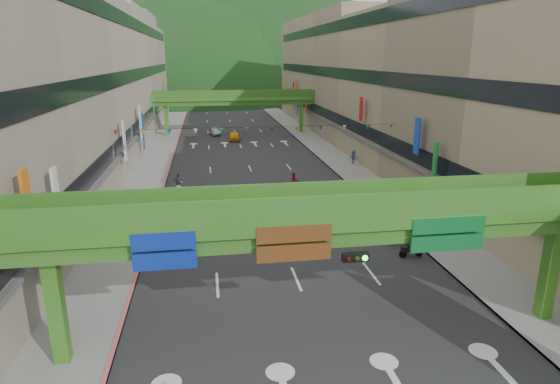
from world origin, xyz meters
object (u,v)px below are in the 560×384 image
scooter_rider_mid (294,183)px  car_yellow (234,136)px  overpass_near (350,235)px  car_silver (215,131)px  pedestrian_red (371,189)px

scooter_rider_mid → car_yellow: 30.12m
overpass_near → car_silver: size_ratio=7.50×
overpass_near → car_yellow: 53.89m
car_yellow → scooter_rider_mid: bearing=-79.6°
scooter_rider_mid → car_yellow: scooter_rider_mid is taller
car_silver → pedestrian_red: 39.98m
scooter_rider_mid → car_yellow: (-3.66, 29.89, -0.37)m
car_yellow → car_silver: bearing=119.3°
overpass_near → car_silver: bearing=94.1°
pedestrian_red → car_silver: bearing=83.7°
scooter_rider_mid → car_yellow: bearing=97.0°
scooter_rider_mid → pedestrian_red: scooter_rider_mid is taller
overpass_near → car_silver: (-4.27, 59.39, -4.59)m
car_silver → pedestrian_red: size_ratio=2.48×
overpass_near → car_yellow: size_ratio=6.84×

